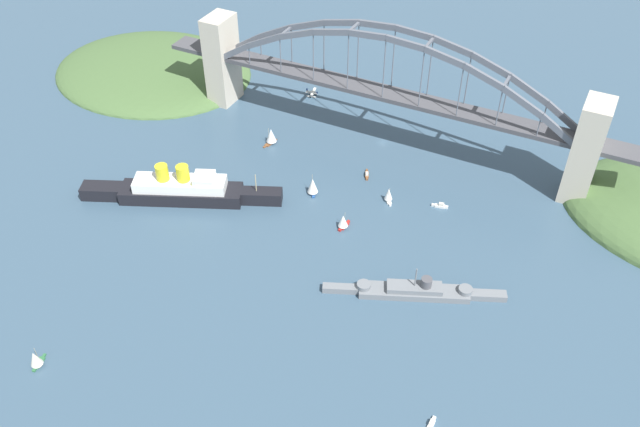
{
  "coord_description": "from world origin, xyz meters",
  "views": [
    {
      "loc": [
        -108.33,
        297.01,
        215.37
      ],
      "look_at": [
        0.0,
        80.12,
        8.0
      ],
      "focal_mm": 37.41,
      "sensor_mm": 36.0,
      "label": 1
    }
  ],
  "objects_px": {
    "harbor_arch_bridge": "(386,96)",
    "small_boat_0": "(431,424)",
    "ocean_liner": "(180,190)",
    "small_boat_2": "(271,136)",
    "small_boat_4": "(343,221)",
    "seaplane_taxiing_near_bridge": "(421,98)",
    "seaplane_second_in_formation": "(312,93)",
    "small_boat_1": "(440,206)",
    "naval_cruiser": "(416,291)",
    "small_boat_5": "(367,175)",
    "small_boat_3": "(313,186)",
    "small_boat_7": "(389,195)",
    "small_boat_8": "(35,359)"
  },
  "relations": [
    {
      "from": "harbor_arch_bridge",
      "to": "small_boat_0",
      "type": "bearing_deg",
      "value": 117.96
    },
    {
      "from": "ocean_liner",
      "to": "small_boat_2",
      "type": "distance_m",
      "value": 66.27
    },
    {
      "from": "small_boat_4",
      "to": "small_boat_0",
      "type": "bearing_deg",
      "value": 131.64
    },
    {
      "from": "seaplane_taxiing_near_bridge",
      "to": "small_boat_4",
      "type": "bearing_deg",
      "value": 93.12
    },
    {
      "from": "seaplane_second_in_formation",
      "to": "small_boat_4",
      "type": "height_order",
      "value": "small_boat_4"
    },
    {
      "from": "harbor_arch_bridge",
      "to": "small_boat_1",
      "type": "distance_m",
      "value": 68.86
    },
    {
      "from": "seaplane_second_in_formation",
      "to": "small_boat_1",
      "type": "height_order",
      "value": "seaplane_second_in_formation"
    },
    {
      "from": "naval_cruiser",
      "to": "small_boat_2",
      "type": "xyz_separation_m",
      "value": [
        113.7,
        -73.01,
        2.45
      ]
    },
    {
      "from": "ocean_liner",
      "to": "small_boat_5",
      "type": "xyz_separation_m",
      "value": [
        -76.96,
        -60.2,
        -5.15
      ]
    },
    {
      "from": "naval_cruiser",
      "to": "small_boat_4",
      "type": "relative_size",
      "value": 8.38
    },
    {
      "from": "seaplane_second_in_formation",
      "to": "small_boat_4",
      "type": "xyz_separation_m",
      "value": [
        -69.9,
        104.11,
        2.19
      ]
    },
    {
      "from": "seaplane_second_in_formation",
      "to": "small_boat_2",
      "type": "distance_m",
      "value": 56.85
    },
    {
      "from": "small_boat_0",
      "to": "small_boat_3",
      "type": "xyz_separation_m",
      "value": [
        99.4,
        -100.52,
        4.32
      ]
    },
    {
      "from": "small_boat_2",
      "to": "small_boat_7",
      "type": "relative_size",
      "value": 1.2
    },
    {
      "from": "small_boat_2",
      "to": "small_boat_5",
      "type": "height_order",
      "value": "small_boat_2"
    },
    {
      "from": "seaplane_second_in_formation",
      "to": "small_boat_5",
      "type": "height_order",
      "value": "seaplane_second_in_formation"
    },
    {
      "from": "harbor_arch_bridge",
      "to": "small_boat_8",
      "type": "xyz_separation_m",
      "value": [
        62.28,
        203.43,
        -25.72
      ]
    },
    {
      "from": "small_boat_2",
      "to": "small_boat_4",
      "type": "distance_m",
      "value": 82.09
    },
    {
      "from": "small_boat_3",
      "to": "seaplane_second_in_formation",
      "type": "bearing_deg",
      "value": -62.82
    },
    {
      "from": "small_boat_8",
      "to": "small_boat_4",
      "type": "bearing_deg",
      "value": -119.78
    },
    {
      "from": "seaplane_taxiing_near_bridge",
      "to": "small_boat_8",
      "type": "xyz_separation_m",
      "value": [
        65.78,
        256.14,
        2.27
      ]
    },
    {
      "from": "naval_cruiser",
      "to": "small_boat_5",
      "type": "xyz_separation_m",
      "value": [
        52.92,
        -68.95,
        -1.71
      ]
    },
    {
      "from": "small_boat_3",
      "to": "naval_cruiser",
      "type": "bearing_deg",
      "value": 149.31
    },
    {
      "from": "small_boat_3",
      "to": "small_boat_7",
      "type": "height_order",
      "value": "small_boat_3"
    },
    {
      "from": "harbor_arch_bridge",
      "to": "small_boat_3",
      "type": "height_order",
      "value": "harbor_arch_bridge"
    },
    {
      "from": "harbor_arch_bridge",
      "to": "small_boat_0",
      "type": "distance_m",
      "value": 183.1
    },
    {
      "from": "ocean_liner",
      "to": "small_boat_7",
      "type": "distance_m",
      "value": 105.46
    },
    {
      "from": "ocean_liner",
      "to": "small_boat_5",
      "type": "bearing_deg",
      "value": -141.97
    },
    {
      "from": "naval_cruiser",
      "to": "small_boat_8",
      "type": "xyz_separation_m",
      "value": [
        119.51,
        101.62,
        1.68
      ]
    },
    {
      "from": "harbor_arch_bridge",
      "to": "seaplane_second_in_formation",
      "type": "bearing_deg",
      "value": -25.17
    },
    {
      "from": "small_boat_0",
      "to": "small_boat_5",
      "type": "height_order",
      "value": "small_boat_5"
    },
    {
      "from": "small_boat_0",
      "to": "small_boat_8",
      "type": "xyz_separation_m",
      "value": [
        147.01,
        43.77,
        3.48
      ]
    },
    {
      "from": "ocean_liner",
      "to": "small_boat_3",
      "type": "relative_size",
      "value": 8.89
    },
    {
      "from": "small_boat_2",
      "to": "small_boat_3",
      "type": "xyz_separation_m",
      "value": [
        -41.81,
        30.35,
        0.07
      ]
    },
    {
      "from": "small_boat_3",
      "to": "small_boat_7",
      "type": "relative_size",
      "value": 1.22
    },
    {
      "from": "naval_cruiser",
      "to": "small_boat_3",
      "type": "bearing_deg",
      "value": -30.69
    },
    {
      "from": "harbor_arch_bridge",
      "to": "small_boat_0",
      "type": "xyz_separation_m",
      "value": [
        -84.74,
        159.66,
        -29.2
      ]
    },
    {
      "from": "small_boat_8",
      "to": "seaplane_taxiing_near_bridge",
      "type": "bearing_deg",
      "value": -104.4
    },
    {
      "from": "small_boat_1",
      "to": "small_boat_2",
      "type": "relative_size",
      "value": 0.78
    },
    {
      "from": "ocean_liner",
      "to": "small_boat_4",
      "type": "relative_size",
      "value": 10.86
    },
    {
      "from": "small_boat_1",
      "to": "small_boat_4",
      "type": "relative_size",
      "value": 0.94
    },
    {
      "from": "small_boat_7",
      "to": "ocean_liner",
      "type": "bearing_deg",
      "value": 25.64
    },
    {
      "from": "harbor_arch_bridge",
      "to": "small_boat_4",
      "type": "distance_m",
      "value": 81.14
    },
    {
      "from": "small_boat_2",
      "to": "small_boat_5",
      "type": "distance_m",
      "value": 61.06
    },
    {
      "from": "small_boat_3",
      "to": "small_boat_8",
      "type": "relative_size",
      "value": 1.21
    },
    {
      "from": "small_boat_3",
      "to": "small_boat_4",
      "type": "relative_size",
      "value": 1.22
    },
    {
      "from": "ocean_liner",
      "to": "small_boat_8",
      "type": "bearing_deg",
      "value": 95.37
    },
    {
      "from": "small_boat_0",
      "to": "small_boat_2",
      "type": "xyz_separation_m",
      "value": [
        141.21,
        -130.87,
        4.24
      ]
    },
    {
      "from": "small_boat_4",
      "to": "small_boat_5",
      "type": "distance_m",
      "value": 43.92
    },
    {
      "from": "small_boat_1",
      "to": "small_boat_3",
      "type": "height_order",
      "value": "small_boat_3"
    }
  ]
}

